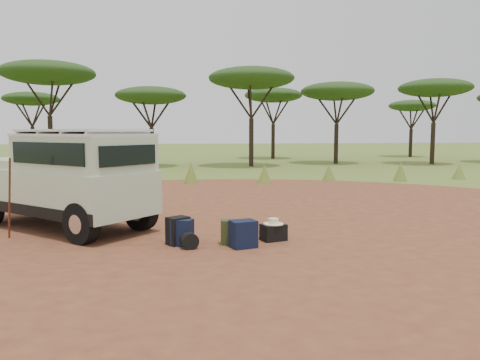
{
  "coord_description": "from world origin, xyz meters",
  "views": [
    {
      "loc": [
        -0.66,
        -10.43,
        2.16
      ],
      "look_at": [
        0.88,
        0.54,
        1.0
      ],
      "focal_mm": 35.0,
      "sensor_mm": 36.0,
      "label": 1
    }
  ],
  "objects": [
    {
      "name": "grass_fringe",
      "position": [
        0.12,
        8.67,
        0.4
      ],
      "size": [
        36.6,
        1.6,
        0.9
      ],
      "color": "olive",
      "rests_on": "ground"
    },
    {
      "name": "safari_hat",
      "position": [
        1.26,
        -1.53,
        0.37
      ],
      "size": [
        0.4,
        0.4,
        0.12
      ],
      "color": "#F0E9B4",
      "rests_on": "hard_case"
    },
    {
      "name": "backpack_olive",
      "position": [
        0.37,
        -1.71,
        0.24
      ],
      "size": [
        0.35,
        0.25,
        0.48
      ],
      "primitive_type": "cube",
      "rotation": [
        0.0,
        0.0,
        -0.01
      ],
      "color": "#3D441F",
      "rests_on": "ground"
    },
    {
      "name": "safari_vehicle",
      "position": [
        -3.04,
        0.28,
        1.06
      ],
      "size": [
        4.52,
        4.31,
        2.2
      ],
      "rotation": [
        0.0,
        0.0,
        -0.73
      ],
      "color": "beige",
      "rests_on": "ground"
    },
    {
      "name": "duffel_navy",
      "position": [
        0.58,
        -2.0,
        0.26
      ],
      "size": [
        0.54,
        0.46,
        0.52
      ],
      "primitive_type": "cube",
      "rotation": [
        0.0,
        0.0,
        0.29
      ],
      "color": "#101D33",
      "rests_on": "ground"
    },
    {
      "name": "backpack_navy",
      "position": [
        -0.54,
        -1.7,
        0.25
      ],
      "size": [
        0.46,
        0.4,
        0.51
      ],
      "primitive_type": "cube",
      "rotation": [
        0.0,
        0.0,
        -0.38
      ],
      "color": "#101D33",
      "rests_on": "ground"
    },
    {
      "name": "acacia_treeline",
      "position": [
        0.75,
        19.81,
        4.87
      ],
      "size": [
        46.7,
        13.2,
        6.26
      ],
      "color": "black",
      "rests_on": "ground"
    },
    {
      "name": "stuff_sack",
      "position": [
        -0.42,
        -1.92,
        0.15
      ],
      "size": [
        0.37,
        0.37,
        0.31
      ],
      "primitive_type": "cylinder",
      "rotation": [
        1.57,
        0.0,
        0.22
      ],
      "color": "black",
      "rests_on": "ground"
    },
    {
      "name": "walking_staff",
      "position": [
        -3.92,
        -0.72,
        0.82
      ],
      "size": [
        0.24,
        0.34,
        1.65
      ],
      "primitive_type": "cylinder",
      "rotation": [
        0.21,
        0.0,
        0.58
      ],
      "color": "#612C17",
      "rests_on": "ground"
    },
    {
      "name": "hard_case",
      "position": [
        1.26,
        -1.53,
        0.17
      ],
      "size": [
        0.54,
        0.45,
        0.33
      ],
      "primitive_type": "cube",
      "rotation": [
        0.0,
        0.0,
        0.29
      ],
      "color": "black",
      "rests_on": "ground"
    },
    {
      "name": "backpack_black",
      "position": [
        -0.62,
        -1.6,
        0.27
      ],
      "size": [
        0.49,
        0.46,
        0.54
      ],
      "primitive_type": "cube",
      "rotation": [
        0.0,
        0.0,
        0.6
      ],
      "color": "black",
      "rests_on": "ground"
    },
    {
      "name": "ground",
      "position": [
        0.0,
        0.0,
        0.0
      ],
      "size": [
        140.0,
        140.0,
        0.0
      ],
      "primitive_type": "plane",
      "color": "olive",
      "rests_on": "ground"
    },
    {
      "name": "dirt_clearing",
      "position": [
        0.0,
        0.0,
        0.0
      ],
      "size": [
        23.0,
        23.0,
        0.01
      ],
      "primitive_type": "cylinder",
      "color": "brown",
      "rests_on": "ground"
    }
  ]
}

